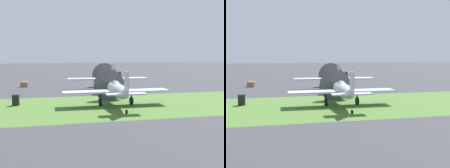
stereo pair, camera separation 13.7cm
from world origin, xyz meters
The scene contains 7 objects.
ground_plane centered at (0.00, 0.00, 0.00)m, with size 160.00×160.00×0.00m, color #38383D.
grass_verge centered at (0.00, -10.13, 0.00)m, with size 120.00×11.00×0.01m, color #476B2D.
airplane_lead centered at (-1.01, -0.18, 1.43)m, with size 9.56×7.56×3.40m.
airplane_wingman centered at (-2.52, -10.41, 1.34)m, with size 8.91×7.09×3.19m.
ground_crew_chief centered at (2.42, 7.53, 0.91)m, with size 0.52×0.43×1.73m.
fuel_drum centered at (-10.70, -8.28, 0.45)m, with size 0.60×0.60×0.90m, color black.
supply_crate centered at (-10.80, 4.86, 0.32)m, with size 0.90×0.90×0.64m, color olive.
Camera 2 is at (-8.10, -33.27, 4.50)m, focal length 46.25 mm.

